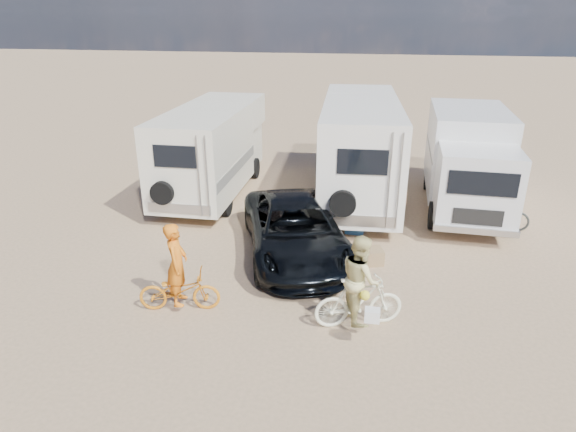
% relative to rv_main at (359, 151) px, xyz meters
% --- Properties ---
extents(ground, '(140.00, 140.00, 0.00)m').
position_rel_rv_main_xyz_m(ground, '(-0.13, -7.19, -1.67)').
color(ground, tan).
rests_on(ground, ground).
extents(rv_main, '(2.85, 7.57, 3.34)m').
position_rel_rv_main_xyz_m(rv_main, '(0.00, 0.00, 0.00)').
color(rv_main, white).
rests_on(rv_main, ground).
extents(rv_left, '(2.33, 6.56, 3.02)m').
position_rel_rv_main_xyz_m(rv_left, '(-5.01, -0.37, -0.16)').
color(rv_left, white).
rests_on(rv_left, ground).
extents(box_truck, '(2.54, 6.06, 3.10)m').
position_rel_rv_main_xyz_m(box_truck, '(3.45, -0.42, -0.12)').
color(box_truck, silver).
rests_on(box_truck, ground).
extents(dark_suv, '(3.91, 5.67, 1.44)m').
position_rel_rv_main_xyz_m(dark_suv, '(-1.40, -4.61, -0.95)').
color(dark_suv, black).
rests_on(dark_suv, ground).
extents(bike_man, '(1.82, 0.94, 0.91)m').
position_rel_rv_main_xyz_m(bike_man, '(-3.40, -7.66, -1.21)').
color(bike_man, '#C67014').
rests_on(bike_man, ground).
extents(bike_woman, '(1.91, 1.09, 1.11)m').
position_rel_rv_main_xyz_m(bike_woman, '(0.42, -7.57, -1.12)').
color(bike_woman, '#E8E7C3').
rests_on(bike_woman, ground).
extents(rider_man, '(0.57, 0.75, 1.84)m').
position_rel_rv_main_xyz_m(rider_man, '(-3.40, -7.66, -0.75)').
color(rider_man, orange).
rests_on(rider_man, ground).
extents(rider_woman, '(0.95, 1.07, 1.84)m').
position_rel_rv_main_xyz_m(rider_woman, '(0.42, -7.57, -0.75)').
color(rider_woman, '#D1C67F').
rests_on(rider_woman, ground).
extents(bike_parked, '(1.88, 0.97, 0.94)m').
position_rel_rv_main_xyz_m(bike_parked, '(4.22, -1.81, -1.20)').
color(bike_parked, '#262927').
rests_on(bike_parked, ground).
extents(cooler, '(0.56, 0.43, 0.42)m').
position_rel_rv_main_xyz_m(cooler, '(0.10, -2.92, -1.46)').
color(cooler, '#275694').
rests_on(cooler, ground).
extents(crate, '(0.61, 0.61, 0.39)m').
position_rel_rv_main_xyz_m(crate, '(0.65, -4.75, -1.47)').
color(crate, olive).
rests_on(crate, ground).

